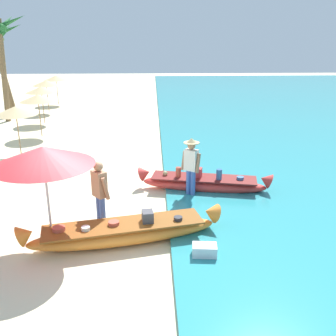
% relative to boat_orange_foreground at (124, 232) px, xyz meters
% --- Properties ---
extents(ground_plane, '(80.00, 80.00, 0.00)m').
position_rel_boat_orange_foreground_xyz_m(ground_plane, '(-0.83, 0.34, -0.26)').
color(ground_plane, beige).
extents(boat_orange_foreground, '(4.48, 1.64, 0.76)m').
position_rel_boat_orange_foreground_xyz_m(boat_orange_foreground, '(0.00, 0.00, 0.00)').
color(boat_orange_foreground, orange).
rests_on(boat_orange_foreground, ground).
extents(boat_red_midground, '(3.96, 1.45, 0.74)m').
position_rel_boat_orange_foreground_xyz_m(boat_red_midground, '(2.14, 2.90, -0.01)').
color(boat_red_midground, red).
rests_on(boat_red_midground, ground).
extents(person_vendor_hatted, '(0.56, 0.48, 1.75)m').
position_rel_boat_orange_foreground_xyz_m(person_vendor_hatted, '(1.72, 2.46, 0.75)').
color(person_vendor_hatted, '#3D5BA8').
rests_on(person_vendor_hatted, ground).
extents(person_tourist_customer, '(0.50, 0.56, 1.71)m').
position_rel_boat_orange_foreground_xyz_m(person_tourist_customer, '(-0.57, 0.63, 0.70)').
color(person_tourist_customer, '#3D5BA8').
rests_on(person_tourist_customer, ground).
extents(patio_umbrella_large, '(2.10, 2.10, 2.26)m').
position_rel_boat_orange_foreground_xyz_m(patio_umbrella_large, '(-1.58, -0.03, 1.79)').
color(patio_umbrella_large, '#B7B7BC').
rests_on(patio_umbrella_large, ground).
extents(parasol_row_0, '(1.60, 1.60, 1.91)m').
position_rel_boat_orange_foreground_xyz_m(parasol_row_0, '(-4.42, 6.73, 1.48)').
color(parasol_row_0, '#8E6B47').
rests_on(parasol_row_0, ground).
extents(parasol_row_1, '(1.60, 1.60, 1.91)m').
position_rel_boat_orange_foreground_xyz_m(parasol_row_1, '(-4.44, 9.74, 1.48)').
color(parasol_row_1, '#8E6B47').
rests_on(parasol_row_1, ground).
extents(parasol_row_2, '(1.60, 1.60, 1.91)m').
position_rel_boat_orange_foreground_xyz_m(parasol_row_2, '(-5.06, 12.59, 1.48)').
color(parasol_row_2, '#8E6B47').
rests_on(parasol_row_2, ground).
extents(parasol_row_3, '(1.60, 1.60, 1.91)m').
position_rel_boat_orange_foreground_xyz_m(parasol_row_3, '(-5.58, 15.56, 1.48)').
color(parasol_row_3, '#8E6B47').
rests_on(parasol_row_3, ground).
extents(parasol_row_4, '(1.60, 1.60, 1.91)m').
position_rel_boat_orange_foreground_xyz_m(parasol_row_4, '(-5.66, 18.40, 1.48)').
color(parasol_row_4, '#8E6B47').
rests_on(parasol_row_4, ground).
extents(palm_tree_leaning_seaward, '(2.56, 2.44, 5.51)m').
position_rel_boat_orange_foreground_xyz_m(palm_tree_leaning_seaward, '(-6.97, 13.18, 4.05)').
color(palm_tree_leaning_seaward, brown).
rests_on(palm_tree_leaning_seaward, ground).
extents(cooler_box, '(0.53, 0.36, 0.33)m').
position_rel_boat_orange_foreground_xyz_m(cooler_box, '(1.70, -0.74, -0.10)').
color(cooler_box, silver).
rests_on(cooler_box, ground).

